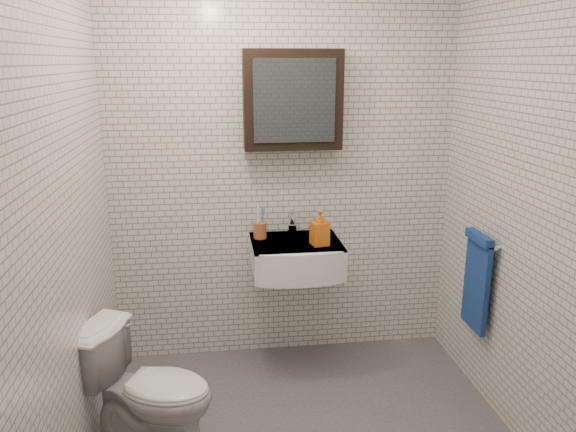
{
  "coord_description": "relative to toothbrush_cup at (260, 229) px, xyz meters",
  "views": [
    {
      "loc": [
        -0.44,
        -2.5,
        1.93
      ],
      "look_at": [
        -0.04,
        0.45,
        1.11
      ],
      "focal_mm": 35.0,
      "sensor_mm": 36.0,
      "label": 1
    }
  ],
  "objects": [
    {
      "name": "mirror_cabinet",
      "position": [
        0.21,
        0.06,
        0.79
      ],
      "size": [
        0.6,
        0.15,
        0.6
      ],
      "color": "black",
      "rests_on": "room_shell"
    },
    {
      "name": "toothbrush_cup",
      "position": [
        0.0,
        0.0,
        0.0
      ],
      "size": [
        0.09,
        0.09,
        0.23
      ],
      "rotation": [
        0.0,
        0.0,
        -0.09
      ],
      "color": "#A75229",
      "rests_on": "washbasin"
    },
    {
      "name": "room_shell",
      "position": [
        0.16,
        -0.87,
        0.56
      ],
      "size": [
        2.22,
        2.02,
        2.51
      ],
      "color": "silver",
      "rests_on": "ground"
    },
    {
      "name": "toilet",
      "position": [
        -0.64,
        -0.82,
        -0.57
      ],
      "size": [
        0.75,
        0.6,
        0.67
      ],
      "primitive_type": "imported",
      "rotation": [
        0.0,
        0.0,
        1.17
      ],
      "color": "white",
      "rests_on": "ground"
    },
    {
      "name": "washbasin",
      "position": [
        0.21,
        -0.14,
        -0.15
      ],
      "size": [
        0.55,
        0.5,
        0.2
      ],
      "color": "white",
      "rests_on": "room_shell"
    },
    {
      "name": "faucet",
      "position": [
        0.21,
        0.06,
        0.01
      ],
      "size": [
        0.06,
        0.2,
        0.15
      ],
      "color": "silver",
      "rests_on": "washbasin"
    },
    {
      "name": "towel_rail",
      "position": [
        1.21,
        -0.52,
        -0.18
      ],
      "size": [
        0.09,
        0.3,
        0.58
      ],
      "color": "silver",
      "rests_on": "room_shell"
    },
    {
      "name": "soap_bottle",
      "position": [
        0.35,
        -0.18,
        0.05
      ],
      "size": [
        0.12,
        0.12,
        0.22
      ],
      "primitive_type": "imported",
      "rotation": [
        0.0,
        0.0,
        0.21
      ],
      "color": "orange",
      "rests_on": "washbasin"
    }
  ]
}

